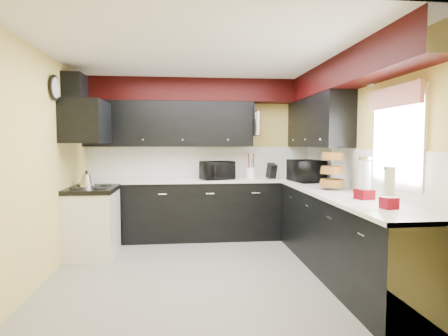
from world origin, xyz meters
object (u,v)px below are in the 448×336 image
at_px(toaster_oven, 217,170).
at_px(kettle, 87,180).
at_px(microwave, 307,171).
at_px(knife_block, 272,171).
at_px(utensil_crock, 251,173).

distance_m(toaster_oven, kettle, 1.92).
height_order(microwave, kettle, microwave).
bearing_deg(toaster_oven, knife_block, -14.57).
distance_m(toaster_oven, knife_block, 0.87).
bearing_deg(utensil_crock, microwave, -35.03).
height_order(knife_block, kettle, knife_block).
bearing_deg(utensil_crock, kettle, -165.65).
xyz_separation_m(microwave, knife_block, (-0.40, 0.50, -0.04)).
distance_m(toaster_oven, utensil_crock, 0.54).
bearing_deg(knife_block, utensil_crock, 164.06).
bearing_deg(utensil_crock, knife_block, -1.69).
relative_size(toaster_oven, knife_block, 2.04).
bearing_deg(toaster_oven, microwave, -37.01).
distance_m(utensil_crock, knife_block, 0.33).
relative_size(microwave, knife_block, 2.41).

